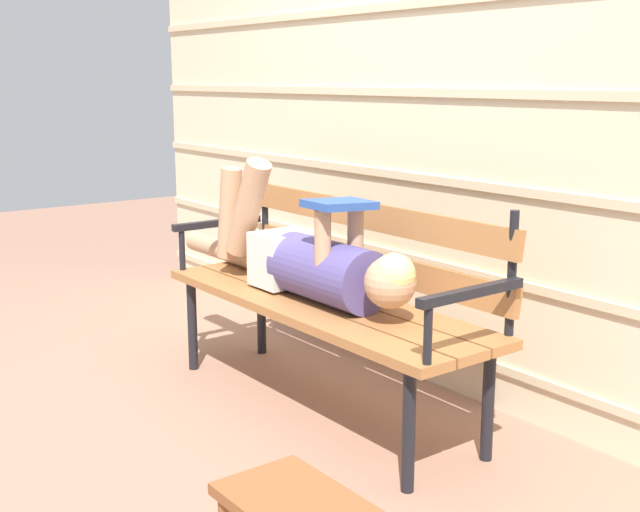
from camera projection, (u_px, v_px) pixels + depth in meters
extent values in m
plane|color=#936B56|center=(293.00, 416.00, 3.31)|extent=(12.00, 12.00, 0.00)
cube|color=beige|center=(432.00, 136.00, 3.51)|extent=(4.68, 0.06, 2.19)
cube|color=beige|center=(421.00, 340.00, 3.69)|extent=(4.68, 0.02, 0.04)
cube|color=beige|center=(423.00, 261.00, 3.61)|extent=(4.68, 0.02, 0.04)
cube|color=beige|center=(425.00, 179.00, 3.53)|extent=(4.68, 0.02, 0.04)
cube|color=beige|center=(428.00, 93.00, 3.45)|extent=(4.68, 0.02, 0.04)
cube|color=beige|center=(430.00, 3.00, 3.38)|extent=(4.68, 0.02, 0.04)
cube|color=#9E6638|center=(287.00, 311.00, 3.20)|extent=(1.66, 0.15, 0.04)
cube|color=#9E6638|center=(320.00, 304.00, 3.29)|extent=(1.66, 0.15, 0.04)
cube|color=#9E6638|center=(351.00, 298.00, 3.39)|extent=(1.66, 0.15, 0.04)
cube|color=#9E6638|center=(366.00, 263.00, 3.41)|extent=(1.59, 0.05, 0.11)
cube|color=#9E6638|center=(367.00, 216.00, 3.37)|extent=(1.59, 0.05, 0.11)
cylinder|color=black|center=(265.00, 215.00, 3.98)|extent=(0.03, 0.03, 0.44)
cylinder|color=black|center=(512.00, 274.00, 2.79)|extent=(0.03, 0.03, 0.44)
cylinder|color=black|center=(192.00, 325.00, 3.80)|extent=(0.04, 0.04, 0.43)
cylinder|color=black|center=(409.00, 431.00, 2.66)|extent=(0.04, 0.04, 0.43)
cylinder|color=black|center=(261.00, 311.00, 4.03)|extent=(0.04, 0.04, 0.43)
cylinder|color=black|center=(488.00, 403.00, 2.89)|extent=(0.04, 0.04, 0.43)
cube|color=black|center=(217.00, 223.00, 3.88)|extent=(0.04, 0.46, 0.03)
cylinder|color=black|center=(182.00, 249.00, 3.78)|extent=(0.03, 0.03, 0.20)
cube|color=black|center=(472.00, 292.00, 2.62)|extent=(0.04, 0.46, 0.03)
cylinder|color=black|center=(428.00, 333.00, 2.53)|extent=(0.03, 0.03, 0.20)
cylinder|color=#514784|center=(327.00, 272.00, 3.23)|extent=(0.50, 0.25, 0.25)
cube|color=silver|center=(283.00, 258.00, 3.47)|extent=(0.20, 0.24, 0.22)
sphere|color=tan|center=(390.00, 283.00, 2.93)|extent=(0.19, 0.19, 0.19)
sphere|color=#E0C67A|center=(394.00, 275.00, 2.91)|extent=(0.16, 0.16, 0.16)
cylinder|color=tan|center=(248.00, 208.00, 3.52)|extent=(0.29, 0.11, 0.45)
cylinder|color=tan|center=(230.00, 213.00, 3.66)|extent=(0.15, 0.09, 0.42)
cylinder|color=tan|center=(236.00, 254.00, 3.89)|extent=(0.81, 0.10, 0.10)
cylinder|color=tan|center=(323.00, 245.00, 3.09)|extent=(0.06, 0.06, 0.26)
cylinder|color=tan|center=(355.00, 240.00, 3.19)|extent=(0.06, 0.06, 0.26)
cube|color=#284C9E|center=(340.00, 204.00, 3.11)|extent=(0.19, 0.26, 0.04)
cube|color=brown|center=(295.00, 503.00, 1.96)|extent=(0.38, 0.26, 0.03)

